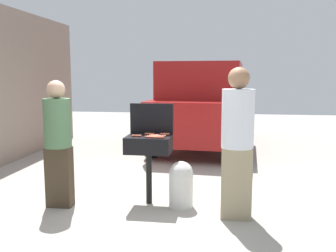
% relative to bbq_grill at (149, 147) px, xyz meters
% --- Properties ---
extents(ground_plane, '(24.00, 24.00, 0.00)m').
position_rel_bbq_grill_xyz_m(ground_plane, '(-0.04, 0.05, -0.78)').
color(ground_plane, '#9E998E').
extents(bbq_grill, '(0.60, 0.44, 0.93)m').
position_rel_bbq_grill_xyz_m(bbq_grill, '(0.00, 0.00, 0.00)').
color(bbq_grill, black).
rests_on(bbq_grill, ground).
extents(grill_lid_open, '(0.60, 0.05, 0.42)m').
position_rel_bbq_grill_xyz_m(grill_lid_open, '(0.00, 0.22, 0.35)').
color(grill_lid_open, black).
rests_on(grill_lid_open, bbq_grill).
extents(hot_dog_0, '(0.13, 0.03, 0.03)m').
position_rel_bbq_grill_xyz_m(hot_dog_0, '(-0.15, -0.07, 0.16)').
color(hot_dog_0, '#B74C33').
rests_on(hot_dog_0, bbq_grill).
extents(hot_dog_1, '(0.13, 0.03, 0.03)m').
position_rel_bbq_grill_xyz_m(hot_dog_1, '(0.19, 0.13, 0.16)').
color(hot_dog_1, '#C6593D').
rests_on(hot_dog_1, bbq_grill).
extents(hot_dog_2, '(0.13, 0.03, 0.03)m').
position_rel_bbq_grill_xyz_m(hot_dog_2, '(0.05, -0.14, 0.16)').
color(hot_dog_2, '#C6593D').
rests_on(hot_dog_2, bbq_grill).
extents(hot_dog_3, '(0.13, 0.04, 0.03)m').
position_rel_bbq_grill_xyz_m(hot_dog_3, '(0.11, -0.07, 0.16)').
color(hot_dog_3, '#C6593D').
rests_on(hot_dog_3, bbq_grill).
extents(hot_dog_4, '(0.13, 0.03, 0.03)m').
position_rel_bbq_grill_xyz_m(hot_dog_4, '(0.17, -0.16, 0.16)').
color(hot_dog_4, '#B74C33').
rests_on(hot_dog_4, bbq_grill).
extents(hot_dog_5, '(0.13, 0.04, 0.03)m').
position_rel_bbq_grill_xyz_m(hot_dog_5, '(0.17, -0.04, 0.16)').
color(hot_dog_5, '#C6593D').
rests_on(hot_dog_5, bbq_grill).
extents(hot_dog_6, '(0.13, 0.03, 0.03)m').
position_rel_bbq_grill_xyz_m(hot_dog_6, '(0.07, -0.11, 0.16)').
color(hot_dog_6, '#C6593D').
rests_on(hot_dog_6, bbq_grill).
extents(hot_dog_7, '(0.13, 0.03, 0.03)m').
position_rel_bbq_grill_xyz_m(hot_dog_7, '(0.07, 0.00, 0.16)').
color(hot_dog_7, '#AD4228').
rests_on(hot_dog_7, bbq_grill).
extents(hot_dog_8, '(0.13, 0.03, 0.03)m').
position_rel_bbq_grill_xyz_m(hot_dog_8, '(-0.01, 0.11, 0.16)').
color(hot_dog_8, '#B74C33').
rests_on(hot_dog_8, bbq_grill).
extents(propane_tank, '(0.32, 0.32, 0.62)m').
position_rel_bbq_grill_xyz_m(propane_tank, '(0.45, -0.08, -0.46)').
color(propane_tank, silver).
rests_on(propane_tank, ground).
extents(person_left, '(0.35, 0.35, 1.67)m').
position_rel_bbq_grill_xyz_m(person_left, '(-1.15, -0.29, 0.12)').
color(person_left, '#3F3323').
rests_on(person_left, ground).
extents(person_right, '(0.38, 0.38, 1.83)m').
position_rel_bbq_grill_xyz_m(person_right, '(1.15, -0.37, 0.21)').
color(person_right, gray).
rests_on(person_right, ground).
extents(parked_minivan, '(2.29, 4.52, 2.02)m').
position_rel_bbq_grill_xyz_m(parked_minivan, '(0.51, 4.22, 0.24)').
color(parked_minivan, maroon).
rests_on(parked_minivan, ground).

